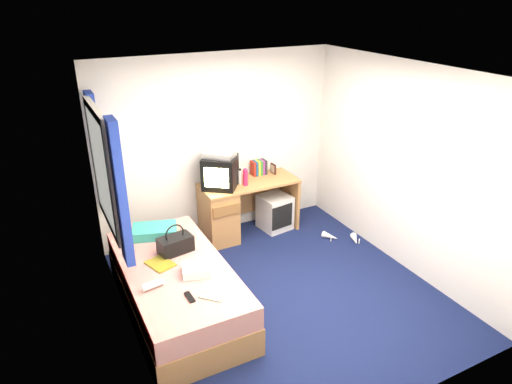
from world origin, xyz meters
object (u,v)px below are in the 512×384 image
vcr (219,154)px  picture_frame (273,169)px  remote_control (190,297)px  desk (230,209)px  handbag (175,244)px  magazine (160,264)px  white_heels (343,238)px  crt_tv (220,172)px  pink_water_bottle (245,178)px  towel (196,270)px  colour_swatch_fan (210,298)px  pillow (155,231)px  storage_cube (275,212)px  water_bottle (152,285)px  bed (177,288)px  aerosol_can (240,177)px

vcr → picture_frame: vcr is taller
remote_control → picture_frame: bearing=42.0°
desk → handbag: (-1.03, -0.92, 0.23)m
magazine → remote_control: 0.66m
remote_control → white_heels: size_ratio=0.35×
crt_tv → pink_water_bottle: (0.31, -0.09, -0.10)m
vcr → towel: 1.76m
handbag → pink_water_bottle: bearing=24.8°
colour_swatch_fan → towel: bearing=86.4°
towel → pillow: bearing=99.4°
pillow → crt_tv: (1.01, 0.47, 0.36)m
storage_cube → remote_control: (-1.82, -1.67, 0.31)m
remote_control → water_bottle: bearing=127.9°
magazine → water_bottle: size_ratio=1.40×
picture_frame → handbag: 2.03m
bed → aerosol_can: 1.81m
crt_tv → colour_swatch_fan: size_ratio=2.53×
desk → colour_swatch_fan: size_ratio=5.91×
storage_cube → magazine: magazine is taller
storage_cube → white_heels: bearing=-57.1°
white_heels → crt_tv: bearing=150.2°
pillow → vcr: 1.27m
magazine → water_bottle: bearing=-116.4°
colour_swatch_fan → aerosol_can: bearing=57.4°
crt_tv → pink_water_bottle: 0.34m
crt_tv → colour_swatch_fan: 2.07m
colour_swatch_fan → white_heels: size_ratio=0.48×
pink_water_bottle → colour_swatch_fan: pink_water_bottle is taller
handbag → white_heels: (2.31, 0.12, -0.60)m
bed → crt_tv: size_ratio=3.60×
pink_water_bottle → water_bottle: size_ratio=1.04×
vcr → towel: (-0.86, -1.40, -0.61)m
desk → picture_frame: 0.83m
remote_control → crt_tv: bearing=56.5°
vcr → picture_frame: (0.83, 0.10, -0.37)m
crt_tv → handbag: bearing=-97.8°
pink_water_bottle → handbag: (-1.22, -0.83, -0.22)m
pillow → white_heels: bearing=-7.8°
aerosol_can → remote_control: (-1.32, -1.72, -0.29)m
desk → white_heels: bearing=-32.2°
storage_cube → crt_tv: size_ratio=0.87×
white_heels → magazine: bearing=-173.7°
pillow → picture_frame: bearing=17.4°
pillow → remote_control: bearing=-91.7°
storage_cube → handbag: (-1.68, -0.85, 0.39)m
desk → colour_swatch_fan: bearing=-118.9°
vcr → white_heels: (1.40, -0.81, -1.15)m
pillow → storage_cube: (1.78, 0.40, -0.35)m
pink_water_bottle → aerosol_can: bearing=121.9°
pink_water_bottle → towel: (-1.17, -1.31, -0.27)m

